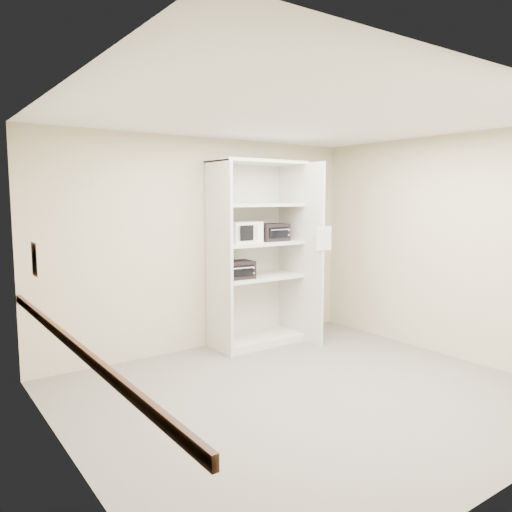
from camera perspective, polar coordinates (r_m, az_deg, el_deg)
floor at (r=5.17m, az=5.73°, el=-15.42°), size 4.50×4.00×0.01m
ceiling at (r=4.85m, az=6.12°, el=15.61°), size 4.50×4.00×0.01m
wall_back at (r=6.46m, az=-5.90°, el=1.37°), size 4.50×0.02×2.70m
wall_left at (r=3.76m, az=-20.81°, el=-2.86°), size 0.02×4.00×2.70m
wall_right at (r=6.53m, az=20.89°, el=1.03°), size 0.02×4.00×2.70m
shelving_unit at (r=6.59m, az=0.44°, el=-0.40°), size 1.24×0.92×2.42m
microwave at (r=6.43m, az=-1.64°, el=2.76°), size 0.48×0.38×0.27m
toaster_oven_upper at (r=6.67m, az=1.82°, el=2.74°), size 0.41×0.31×0.23m
toaster_oven_lower at (r=6.35m, az=-2.24°, el=-1.57°), size 0.44×0.35×0.23m
paper_sign at (r=6.43m, az=7.79°, el=2.01°), size 0.24×0.02×0.30m
chair_rail at (r=3.86m, az=-20.21°, el=-9.44°), size 0.04×3.98×0.08m
wall_poster at (r=4.77m, az=-23.95°, el=-0.34°), size 0.01×0.22×0.31m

